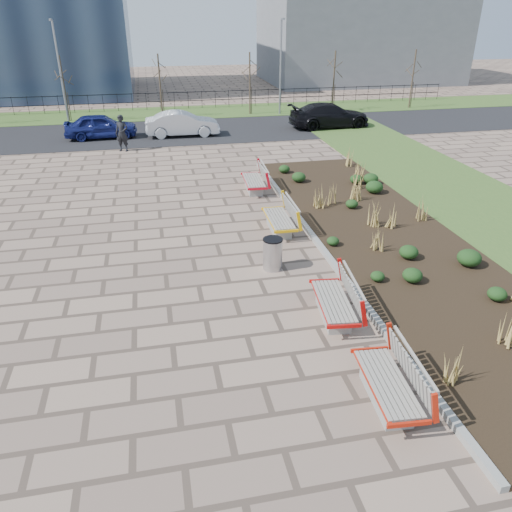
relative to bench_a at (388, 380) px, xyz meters
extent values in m
plane|color=#876E5D|center=(-3.00, 1.74, -0.50)|extent=(120.00, 120.00, 0.00)
cube|color=black|center=(3.25, 6.74, -0.45)|extent=(4.50, 18.00, 0.10)
cube|color=gray|center=(0.92, 6.74, -0.42)|extent=(0.16, 18.00, 0.15)
cube|color=#33511E|center=(-3.00, 29.74, -0.48)|extent=(80.00, 5.00, 0.04)
cube|color=black|center=(-3.00, 23.74, -0.49)|extent=(80.00, 7.00, 0.02)
cylinder|color=#B2B2B7|center=(-0.83, 5.63, -0.05)|extent=(0.54, 0.54, 0.91)
imported|color=black|center=(-5.33, 19.88, 0.42)|extent=(0.78, 0.63, 1.84)
imported|color=navy|center=(-6.61, 23.00, 0.19)|extent=(4.01, 1.75, 1.35)
imported|color=silver|center=(-2.07, 22.62, 0.21)|extent=(4.18, 1.51, 1.37)
imported|color=black|center=(6.97, 23.09, 0.24)|extent=(5.11, 2.34, 1.45)
cube|color=slate|center=(17.00, 43.74, 4.50)|extent=(18.00, 12.00, 10.00)
camera|label=1|loc=(-3.87, -6.57, 6.17)|focal=35.00mm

